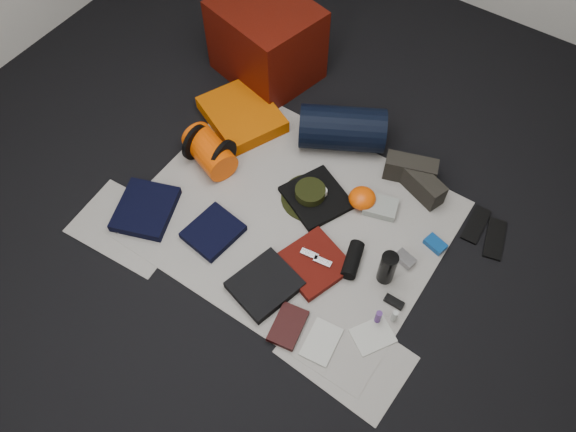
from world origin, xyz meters
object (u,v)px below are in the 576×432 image
Objects in this scene: sleeping_pad at (242,115)px; navy_duffel at (342,129)px; compact_camera at (405,259)px; red_cabinet at (267,41)px; water_bottle at (387,268)px; paperback_book at (288,326)px; stuff_sack at (210,152)px.

navy_duffel is (0.60, 0.18, 0.09)m from sleeping_pad.
compact_camera is at bearing -13.93° from sleeping_pad.
navy_duffel is (0.72, -0.26, -0.11)m from red_cabinet.
navy_duffel is at bearing -6.79° from red_cabinet.
water_bottle reaches higher than paperback_book.
stuff_sack is 0.78m from navy_duffel.
water_bottle is at bearing -20.32° from sleeping_pad.
water_bottle reaches higher than sleeping_pad.
red_cabinet is 5.72× the size of compact_camera.
red_cabinet is 1.21× the size of navy_duffel.
stuff_sack is at bearing -163.97° from compact_camera.
sleeping_pad is at bearing -61.79° from red_cabinet.
stuff_sack is 1.48× the size of paperback_book.
sleeping_pad reaches higher than compact_camera.
paperback_book is (1.11, -1.40, -0.23)m from red_cabinet.
red_cabinet is 2.79× the size of paperback_book.
navy_duffel is 0.91m from water_bottle.
stuff_sack is 0.64× the size of navy_duffel.
compact_camera is (0.04, 0.14, -0.09)m from water_bottle.
sleeping_pad is 1.38m from paperback_book.
red_cabinet reaches higher than paperback_book.
paperback_book is (0.99, -0.96, -0.03)m from sleeping_pad.
red_cabinet is at bearing 165.54° from compact_camera.
navy_duffel is (0.55, 0.54, 0.04)m from stuff_sack.
sleeping_pad is at bearing 179.96° from compact_camera.
compact_camera is at bearing 54.81° from paperback_book.
compact_camera is at bearing -15.12° from red_cabinet.
sleeping_pad is 0.37m from stuff_sack.
stuff_sack is at bearing -82.70° from sleeping_pad.
water_bottle is (1.20, -0.10, 0.01)m from stuff_sack.
compact_camera is 0.49× the size of paperback_book.
stuff_sack reaches higher than sleeping_pad.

